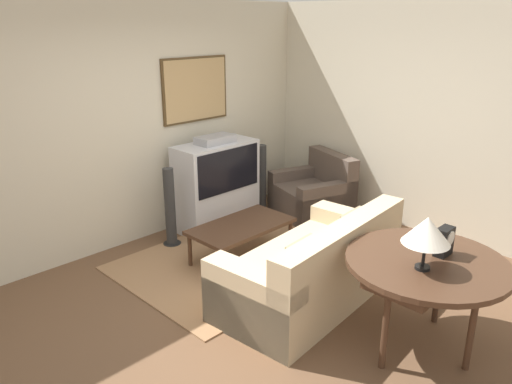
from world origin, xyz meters
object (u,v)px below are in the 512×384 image
speaker_tower_left (170,210)px  couch (313,270)px  speaker_tower_right (262,181)px  tv (217,184)px  mantel_clock (444,241)px  armchair (314,195)px  console_table (427,268)px  table_lamp (427,231)px  coffee_table (241,228)px

speaker_tower_left → couch: bearing=-83.5°
speaker_tower_left → speaker_tower_right: 1.49m
tv → speaker_tower_right: size_ratio=1.26×
speaker_tower_left → speaker_tower_right: same height
mantel_clock → speaker_tower_left: mantel_clock is taller
mantel_clock → speaker_tower_right: (1.07, 2.99, -0.45)m
armchair → console_table: (-1.64, -2.38, 0.43)m
speaker_tower_left → table_lamp: bearing=-88.1°
table_lamp → speaker_tower_left: (-0.10, 2.99, -0.63)m
table_lamp → speaker_tower_right: table_lamp is taller
couch → table_lamp: size_ratio=4.74×
table_lamp → speaker_tower_left: 3.06m
tv → mantel_clock: tv is taller
couch → speaker_tower_right: size_ratio=2.09×
mantel_clock → speaker_tower_left: bearing=98.0°
armchair → speaker_tower_right: bearing=-126.1°
armchair → speaker_tower_left: speaker_tower_left is taller
couch → speaker_tower_left: (-0.22, 1.91, 0.13)m
console_table → mantel_clock: bearing=-12.6°
console_table → speaker_tower_left: (-0.26, 2.95, -0.27)m
tv → speaker_tower_left: 0.76m
couch → coffee_table: couch is taller
table_lamp → mantel_clock: table_lamp is taller
couch → armchair: size_ratio=1.71×
mantel_clock → armchair: bearing=58.7°
table_lamp → tv: bearing=78.0°
tv → speaker_tower_right: tv is taller
tv → couch: (-0.53, -1.96, -0.24)m
table_lamp → console_table: bearing=12.8°
mantel_clock → tv: bearing=83.9°
table_lamp → speaker_tower_right: bearing=65.0°
coffee_table → mantel_clock: bearing=-87.3°
console_table → table_lamp: (-0.16, -0.04, 0.37)m
couch → speaker_tower_left: size_ratio=2.09×
coffee_table → console_table: 2.14m
speaker_tower_left → speaker_tower_right: (1.49, 0.00, 0.00)m
table_lamp → speaker_tower_left: size_ratio=0.44×
speaker_tower_left → speaker_tower_right: bearing=0.0°
couch → coffee_table: (0.10, 1.07, 0.06)m
tv → console_table: bearing=-99.3°
tv → console_table: size_ratio=0.95×
coffee_table → table_lamp: bearing=-95.9°
couch → armchair: 2.14m
console_table → speaker_tower_right: speaker_tower_right is taller
tv → console_table: 3.05m
armchair → speaker_tower_left: size_ratio=1.22×
coffee_table → speaker_tower_left: (-0.32, 0.83, 0.07)m
couch → speaker_tower_right: 2.30m
tv → speaker_tower_left: size_ratio=1.26×
couch → coffee_table: size_ratio=1.72×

